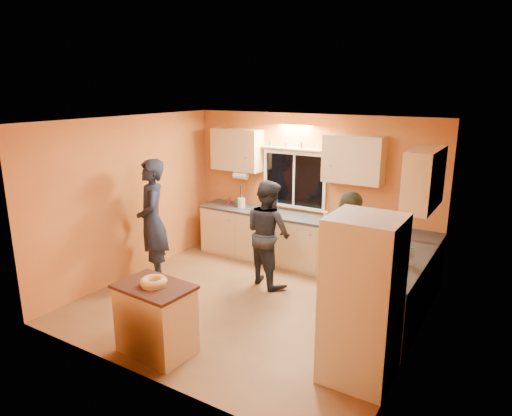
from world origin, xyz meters
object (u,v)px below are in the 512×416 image
Objects in this scene: refrigerator at (362,300)px; person_left at (152,222)px; island at (156,318)px; person_right at (346,259)px; person_center at (268,233)px.

person_left is (-3.65, 0.76, 0.08)m from refrigerator.
island is 0.51× the size of person_right.
person_left reaches higher than person_right.
refrigerator is at bearing 33.24° from person_left.
person_right is at bearing 50.58° from person_left.
refrigerator reaches higher than island.
refrigerator is 0.91× the size of person_left.
person_center is (-2.04, 1.61, -0.07)m from refrigerator.
person_center is (1.61, 0.84, -0.15)m from person_left.
island is at bearing -0.98° from person_left.
island is 0.46× the size of person_left.
person_right reaches higher than island.
island is 0.55× the size of person_center.
person_left reaches higher than refrigerator.
person_center is at bearing 141.74° from refrigerator.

